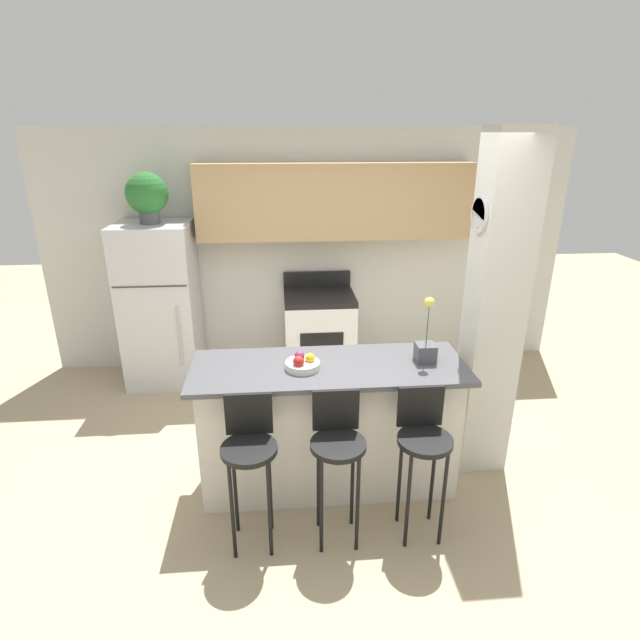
{
  "coord_description": "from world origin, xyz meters",
  "views": [
    {
      "loc": [
        -0.33,
        -3.11,
        2.51
      ],
      "look_at": [
        0.0,
        0.76,
        1.03
      ],
      "focal_mm": 28.0,
      "sensor_mm": 36.0,
      "label": 1
    }
  ],
  "objects_px": {
    "refrigerator": "(160,305)",
    "potted_plant_on_fridge": "(147,195)",
    "orchid_vase": "(426,346)",
    "bar_stool_right": "(423,442)",
    "stove_range": "(319,334)",
    "fruit_bowl": "(302,363)",
    "bar_stool_mid": "(337,446)",
    "bar_stool_left": "(249,451)"
  },
  "relations": [
    {
      "from": "refrigerator",
      "to": "potted_plant_on_fridge",
      "type": "xyz_separation_m",
      "value": [
        -0.0,
        0.0,
        1.1
      ]
    },
    {
      "from": "refrigerator",
      "to": "orchid_vase",
      "type": "relative_size",
      "value": 3.52
    },
    {
      "from": "bar_stool_right",
      "to": "potted_plant_on_fridge",
      "type": "height_order",
      "value": "potted_plant_on_fridge"
    },
    {
      "from": "stove_range",
      "to": "potted_plant_on_fridge",
      "type": "relative_size",
      "value": 2.24
    },
    {
      "from": "stove_range",
      "to": "fruit_bowl",
      "type": "height_order",
      "value": "fruit_bowl"
    },
    {
      "from": "refrigerator",
      "to": "bar_stool_mid",
      "type": "relative_size",
      "value": 1.65
    },
    {
      "from": "bar_stool_mid",
      "to": "fruit_bowl",
      "type": "height_order",
      "value": "fruit_bowl"
    },
    {
      "from": "bar_stool_right",
      "to": "fruit_bowl",
      "type": "height_order",
      "value": "fruit_bowl"
    },
    {
      "from": "orchid_vase",
      "to": "stove_range",
      "type": "bearing_deg",
      "value": 108.27
    },
    {
      "from": "bar_stool_right",
      "to": "orchid_vase",
      "type": "height_order",
      "value": "orchid_vase"
    },
    {
      "from": "fruit_bowl",
      "to": "orchid_vase",
      "type": "bearing_deg",
      "value": 3.05
    },
    {
      "from": "potted_plant_on_fridge",
      "to": "fruit_bowl",
      "type": "bearing_deg",
      "value": -53.66
    },
    {
      "from": "bar_stool_mid",
      "to": "fruit_bowl",
      "type": "relative_size",
      "value": 4.27
    },
    {
      "from": "refrigerator",
      "to": "bar_stool_right",
      "type": "xyz_separation_m",
      "value": [
        2.09,
        -2.34,
        -0.16
      ]
    },
    {
      "from": "stove_range",
      "to": "bar_stool_left",
      "type": "height_order",
      "value": "stove_range"
    },
    {
      "from": "bar_stool_left",
      "to": "potted_plant_on_fridge",
      "type": "xyz_separation_m",
      "value": [
        -1.01,
        2.34,
        1.26
      ]
    },
    {
      "from": "bar_stool_mid",
      "to": "bar_stool_right",
      "type": "xyz_separation_m",
      "value": [
        0.54,
        0.0,
        0.0
      ]
    },
    {
      "from": "orchid_vase",
      "to": "fruit_bowl",
      "type": "xyz_separation_m",
      "value": [
        -0.87,
        -0.05,
        -0.07
      ]
    },
    {
      "from": "bar_stool_right",
      "to": "fruit_bowl",
      "type": "bearing_deg",
      "value": 145.87
    },
    {
      "from": "bar_stool_mid",
      "to": "refrigerator",
      "type": "bearing_deg",
      "value": 123.45
    },
    {
      "from": "bar_stool_left",
      "to": "bar_stool_right",
      "type": "xyz_separation_m",
      "value": [
        1.08,
        0.0,
        0.0
      ]
    },
    {
      "from": "orchid_vase",
      "to": "fruit_bowl",
      "type": "bearing_deg",
      "value": -176.95
    },
    {
      "from": "potted_plant_on_fridge",
      "to": "bar_stool_right",
      "type": "bearing_deg",
      "value": -48.29
    },
    {
      "from": "bar_stool_mid",
      "to": "bar_stool_right",
      "type": "distance_m",
      "value": 0.54
    },
    {
      "from": "stove_range",
      "to": "bar_stool_left",
      "type": "bearing_deg",
      "value": -104.77
    },
    {
      "from": "bar_stool_right",
      "to": "orchid_vase",
      "type": "xyz_separation_m",
      "value": [
        0.14,
        0.54,
        0.41
      ]
    },
    {
      "from": "stove_range",
      "to": "potted_plant_on_fridge",
      "type": "height_order",
      "value": "potted_plant_on_fridge"
    },
    {
      "from": "stove_range",
      "to": "bar_stool_right",
      "type": "bearing_deg",
      "value": -78.98
    },
    {
      "from": "refrigerator",
      "to": "stove_range",
      "type": "xyz_separation_m",
      "value": [
        1.63,
        0.02,
        -0.38
      ]
    },
    {
      "from": "potted_plant_on_fridge",
      "to": "bar_stool_left",
      "type": "bearing_deg",
      "value": -66.74
    },
    {
      "from": "bar_stool_right",
      "to": "bar_stool_mid",
      "type": "bearing_deg",
      "value": 180.0
    },
    {
      "from": "refrigerator",
      "to": "bar_stool_right",
      "type": "height_order",
      "value": "refrigerator"
    },
    {
      "from": "stove_range",
      "to": "bar_stool_mid",
      "type": "xyz_separation_m",
      "value": [
        -0.08,
        -2.36,
        0.22
      ]
    },
    {
      "from": "potted_plant_on_fridge",
      "to": "orchid_vase",
      "type": "distance_m",
      "value": 2.99
    },
    {
      "from": "stove_range",
      "to": "bar_stool_right",
      "type": "xyz_separation_m",
      "value": [
        0.46,
        -2.36,
        0.22
      ]
    },
    {
      "from": "refrigerator",
      "to": "stove_range",
      "type": "relative_size",
      "value": 1.56
    },
    {
      "from": "potted_plant_on_fridge",
      "to": "fruit_bowl",
      "type": "height_order",
      "value": "potted_plant_on_fridge"
    },
    {
      "from": "bar_stool_left",
      "to": "bar_stool_right",
      "type": "distance_m",
      "value": 1.08
    },
    {
      "from": "bar_stool_left",
      "to": "orchid_vase",
      "type": "bearing_deg",
      "value": 23.81
    },
    {
      "from": "refrigerator",
      "to": "bar_stool_left",
      "type": "xyz_separation_m",
      "value": [
        1.01,
        -2.34,
        -0.16
      ]
    },
    {
      "from": "bar_stool_mid",
      "to": "fruit_bowl",
      "type": "xyz_separation_m",
      "value": [
        -0.19,
        0.49,
        0.34
      ]
    },
    {
      "from": "bar_stool_left",
      "to": "bar_stool_mid",
      "type": "distance_m",
      "value": 0.54
    }
  ]
}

